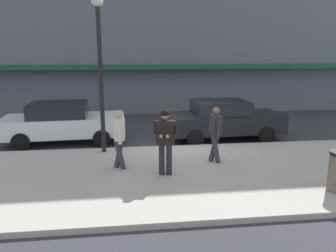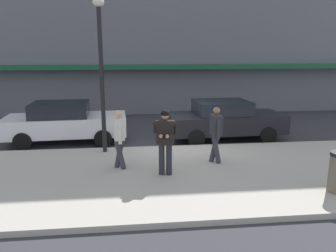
{
  "view_description": "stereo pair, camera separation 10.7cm",
  "coord_description": "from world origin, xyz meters",
  "px_view_note": "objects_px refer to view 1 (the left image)",
  "views": [
    {
      "loc": [
        -1.87,
        -11.31,
        3.46
      ],
      "look_at": [
        -0.84,
        -2.9,
        1.49
      ],
      "focal_mm": 35.0,
      "sensor_mm": 36.0,
      "label": 1
    },
    {
      "loc": [
        -1.76,
        -11.33,
        3.46
      ],
      "look_at": [
        -0.84,
        -2.9,
        1.49
      ],
      "focal_mm": 35.0,
      "sensor_mm": 36.0,
      "label": 2
    }
  ],
  "objects_px": {
    "man_texting_on_phone": "(165,135)",
    "pedestrian_with_bag": "(215,131)",
    "pedestrian_in_light_coat": "(119,136)",
    "parked_sedan_near": "(63,122)",
    "street_lamp_post": "(100,61)",
    "parked_sedan_mid": "(223,119)"
  },
  "relations": [
    {
      "from": "parked_sedan_mid",
      "to": "pedestrian_with_bag",
      "type": "xyz_separation_m",
      "value": [
        -1.15,
        -3.05,
        0.32
      ]
    },
    {
      "from": "pedestrian_in_light_coat",
      "to": "pedestrian_with_bag",
      "type": "height_order",
      "value": "same"
    },
    {
      "from": "parked_sedan_near",
      "to": "parked_sedan_mid",
      "type": "relative_size",
      "value": 1.0
    },
    {
      "from": "parked_sedan_mid",
      "to": "pedestrian_in_light_coat",
      "type": "relative_size",
      "value": 2.7
    },
    {
      "from": "pedestrian_in_light_coat",
      "to": "street_lamp_post",
      "type": "height_order",
      "value": "street_lamp_post"
    },
    {
      "from": "pedestrian_in_light_coat",
      "to": "pedestrian_with_bag",
      "type": "xyz_separation_m",
      "value": [
        2.85,
        0.22,
        -0.0
      ]
    },
    {
      "from": "parked_sedan_mid",
      "to": "pedestrian_with_bag",
      "type": "distance_m",
      "value": 3.27
    },
    {
      "from": "pedestrian_in_light_coat",
      "to": "pedestrian_with_bag",
      "type": "relative_size",
      "value": 1.0
    },
    {
      "from": "parked_sedan_mid",
      "to": "street_lamp_post",
      "type": "distance_m",
      "value": 5.38
    },
    {
      "from": "parked_sedan_near",
      "to": "street_lamp_post",
      "type": "relative_size",
      "value": 0.94
    },
    {
      "from": "parked_sedan_mid",
      "to": "pedestrian_in_light_coat",
      "type": "height_order",
      "value": "pedestrian_in_light_coat"
    },
    {
      "from": "parked_sedan_near",
      "to": "man_texting_on_phone",
      "type": "bearing_deg",
      "value": -50.47
    },
    {
      "from": "parked_sedan_near",
      "to": "pedestrian_with_bag",
      "type": "height_order",
      "value": "pedestrian_with_bag"
    },
    {
      "from": "parked_sedan_mid",
      "to": "pedestrian_with_bag",
      "type": "height_order",
      "value": "pedestrian_with_bag"
    },
    {
      "from": "man_texting_on_phone",
      "to": "pedestrian_in_light_coat",
      "type": "xyz_separation_m",
      "value": [
        -1.24,
        0.65,
        -0.14
      ]
    },
    {
      "from": "man_texting_on_phone",
      "to": "street_lamp_post",
      "type": "distance_m",
      "value": 3.48
    },
    {
      "from": "pedestrian_in_light_coat",
      "to": "parked_sedan_near",
      "type": "bearing_deg",
      "value": 121.96
    },
    {
      "from": "parked_sedan_mid",
      "to": "street_lamp_post",
      "type": "height_order",
      "value": "street_lamp_post"
    },
    {
      "from": "parked_sedan_near",
      "to": "pedestrian_in_light_coat",
      "type": "xyz_separation_m",
      "value": [
        2.19,
        -3.5,
        0.32
      ]
    },
    {
      "from": "man_texting_on_phone",
      "to": "pedestrian_with_bag",
      "type": "relative_size",
      "value": 1.06
    },
    {
      "from": "pedestrian_with_bag",
      "to": "street_lamp_post",
      "type": "distance_m",
      "value": 4.22
    },
    {
      "from": "pedestrian_with_bag",
      "to": "parked_sedan_near",
      "type": "bearing_deg",
      "value": 146.88
    }
  ]
}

